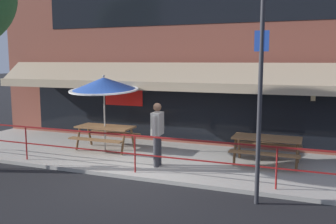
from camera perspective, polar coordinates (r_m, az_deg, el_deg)
The scene contains 9 objects.
ground_plane at distance 9.43m, azimuth -5.83°, elevation -10.21°, with size 120.00×120.00×0.00m, color black.
patio_deck at distance 11.16m, azimuth -1.13°, elevation -7.03°, with size 15.00×4.00×0.10m, color #ADA89E.
restaurant_building at distance 12.87m, azimuth 2.66°, elevation 10.05°, with size 15.00×1.60×6.86m.
patio_railing at distance 9.47m, azimuth -5.07°, elevation -5.10°, with size 13.84×0.04×0.97m.
picnic_table_left at distance 11.97m, azimuth -9.53°, elevation -2.89°, with size 1.80×1.42×0.76m.
picnic_table_centre at distance 10.50m, azimuth 14.82°, elevation -4.56°, with size 1.80×1.42×0.76m.
patio_umbrella_left at distance 11.76m, azimuth -9.75°, elevation 4.16°, with size 2.14×2.14×2.38m.
pedestrian_walking at distance 9.95m, azimuth -1.63°, elevation -2.92°, with size 0.26×0.62×1.71m.
street_sign_pole at distance 7.60m, azimuth 13.87°, elevation 3.29°, with size 0.28×0.09×4.57m.
Camera 1 is at (4.11, -7.97, 2.93)m, focal length 40.00 mm.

